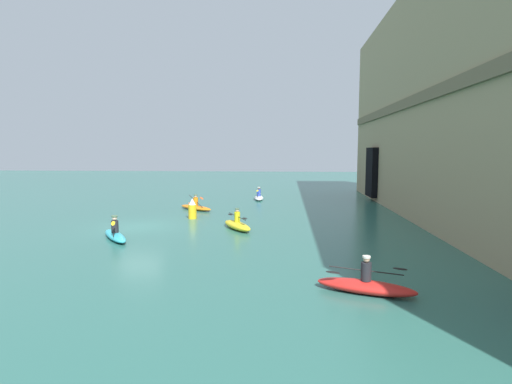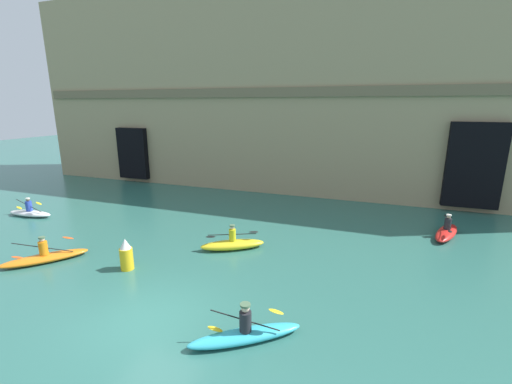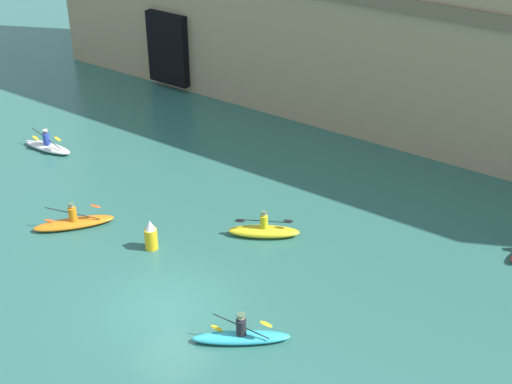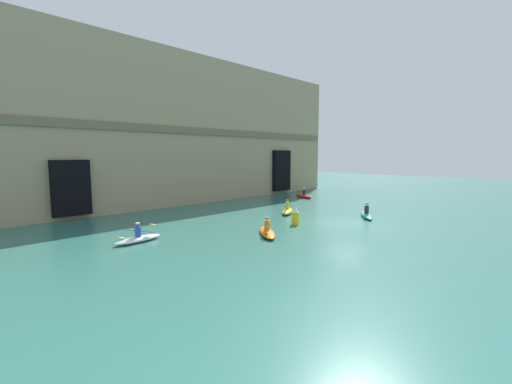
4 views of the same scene
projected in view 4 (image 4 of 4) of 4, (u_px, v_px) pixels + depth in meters
The scene contains 8 objects.
ground_plane at pixel (346, 223), 24.74m from camera, with size 120.00×120.00×0.00m, color #2D665B.
cliff_bluff at pixel (182, 132), 36.62m from camera, with size 42.03×7.29×14.80m.
kayak_cyan at pixel (366, 215), 27.02m from camera, with size 3.03×2.47×1.17m.
kayak_red at pixel (304, 196), 39.16m from camera, with size 1.74×3.08×1.16m.
kayak_orange at pixel (267, 232), 21.14m from camera, with size 2.73×3.07×1.12m.
kayak_white at pixel (138, 238), 19.44m from camera, with size 2.94×1.04×1.12m.
kayak_yellow at pixel (287, 211), 28.81m from camera, with size 2.90×2.19×1.17m.
marker_buoy at pixel (295, 216), 24.23m from camera, with size 0.52×0.52×1.30m.
Camera 4 is at (-22.11, -12.10, 4.97)m, focal length 24.00 mm.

